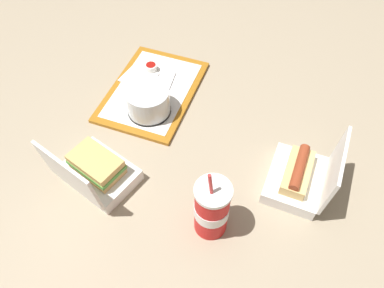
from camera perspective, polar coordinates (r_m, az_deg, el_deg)
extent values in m
plane|color=gray|center=(1.07, -1.17, -1.11)|extent=(3.20, 3.20, 0.00)
cube|color=#A56619|center=(1.22, -6.01, 8.03)|extent=(0.39, 0.30, 0.01)
cube|color=white|center=(1.22, -6.03, 8.25)|extent=(0.35, 0.25, 0.00)
cylinder|color=black|center=(1.15, -6.50, 5.17)|extent=(0.13, 0.13, 0.01)
cylinder|color=#BC7084|center=(1.13, -6.65, 6.25)|extent=(0.10, 0.10, 0.06)
cylinder|color=silver|center=(1.12, -6.70, 6.60)|extent=(0.13, 0.13, 0.08)
cylinder|color=white|center=(1.28, -6.25, 11.51)|extent=(0.04, 0.04, 0.02)
cylinder|color=#9E140F|center=(1.27, -6.29, 11.84)|extent=(0.03, 0.03, 0.01)
cube|color=white|center=(1.26, -8.07, 10.10)|extent=(0.12, 0.12, 0.00)
cube|color=white|center=(1.23, -3.41, 9.17)|extent=(0.11, 0.01, 0.00)
cube|color=white|center=(1.03, 15.34, -5.26)|extent=(0.20, 0.16, 0.04)
cube|color=white|center=(0.96, 20.84, -3.80)|extent=(0.18, 0.04, 0.14)
cube|color=#DBB770|center=(1.00, 15.77, -4.17)|extent=(0.15, 0.08, 0.03)
cylinder|color=brown|center=(0.98, 16.08, -3.41)|extent=(0.14, 0.04, 0.03)
cylinder|color=yellow|center=(0.97, 16.20, -3.11)|extent=(0.12, 0.02, 0.01)
cube|color=white|center=(1.03, -13.87, -4.43)|extent=(0.20, 0.23, 0.04)
cube|color=white|center=(0.94, -18.27, -4.63)|extent=(0.09, 0.18, 0.14)
cube|color=tan|center=(1.01, -14.20, -3.51)|extent=(0.13, 0.15, 0.02)
cube|color=#4C933D|center=(0.99, -14.38, -3.00)|extent=(0.13, 0.16, 0.01)
cube|color=tan|center=(0.98, -14.56, -2.48)|extent=(0.13, 0.15, 0.02)
cylinder|color=red|center=(0.88, 3.00, -9.99)|extent=(0.08, 0.08, 0.17)
cylinder|color=white|center=(0.88, 3.01, -9.85)|extent=(0.08, 0.08, 0.04)
cylinder|color=white|center=(0.80, 3.26, -7.14)|extent=(0.09, 0.09, 0.01)
cylinder|color=red|center=(0.77, 2.85, -6.13)|extent=(0.01, 0.02, 0.06)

